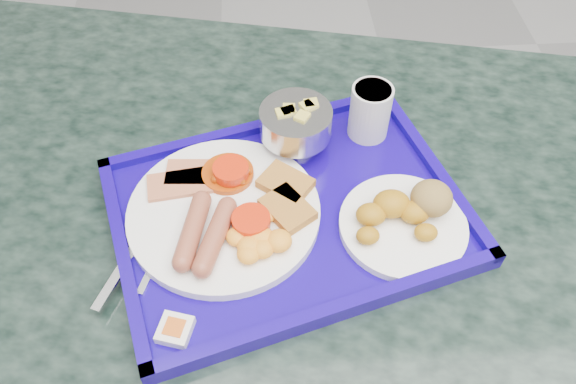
# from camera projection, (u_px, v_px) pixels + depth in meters

# --- Properties ---
(table) EXTENTS (1.46, 1.14, 0.81)m
(table) POSITION_uv_depth(u_px,v_px,m) (267.00, 280.00, 0.97)
(table) COLOR slate
(table) RESTS_ON floor
(tray) EXTENTS (0.55, 0.46, 0.03)m
(tray) POSITION_uv_depth(u_px,v_px,m) (288.00, 213.00, 0.79)
(tray) COLOR #140285
(tray) RESTS_ON table
(main_plate) EXTENTS (0.26, 0.26, 0.04)m
(main_plate) POSITION_uv_depth(u_px,v_px,m) (230.00, 212.00, 0.76)
(main_plate) COLOR white
(main_plate) RESTS_ON tray
(bread_plate) EXTENTS (0.17, 0.17, 0.06)m
(bread_plate) POSITION_uv_depth(u_px,v_px,m) (406.00, 217.00, 0.75)
(bread_plate) COLOR white
(bread_plate) RESTS_ON tray
(fruit_bowl) EXTENTS (0.11, 0.11, 0.07)m
(fruit_bowl) POSITION_uv_depth(u_px,v_px,m) (296.00, 123.00, 0.82)
(fruit_bowl) COLOR silver
(fruit_bowl) RESTS_ON tray
(juice_cup) EXTENTS (0.06, 0.06, 0.09)m
(juice_cup) POSITION_uv_depth(u_px,v_px,m) (370.00, 110.00, 0.84)
(juice_cup) COLOR silver
(juice_cup) RESTS_ON tray
(spoon) EXTENTS (0.06, 0.15, 0.01)m
(spoon) POSITION_uv_depth(u_px,v_px,m) (148.00, 223.00, 0.76)
(spoon) COLOR silver
(spoon) RESTS_ON tray
(knife) EXTENTS (0.08, 0.17, 0.00)m
(knife) POSITION_uv_depth(u_px,v_px,m) (131.00, 253.00, 0.73)
(knife) COLOR silver
(knife) RESTS_ON tray
(jam_packet) EXTENTS (0.05, 0.05, 0.02)m
(jam_packet) POSITION_uv_depth(u_px,v_px,m) (175.00, 330.00, 0.66)
(jam_packet) COLOR white
(jam_packet) RESTS_ON tray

